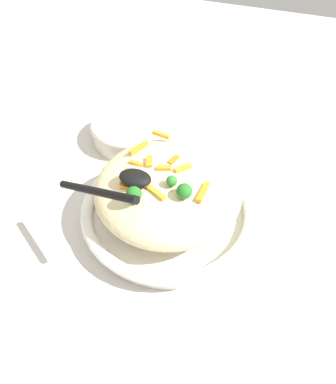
{
  "coord_description": "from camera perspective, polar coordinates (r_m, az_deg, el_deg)",
  "views": [
    {
      "loc": [
        0.16,
        -0.42,
        0.56
      ],
      "look_at": [
        0.0,
        0.0,
        0.08
      ],
      "focal_mm": 33.46,
      "sensor_mm": 36.0,
      "label": 1
    }
  ],
  "objects": [
    {
      "name": "carrot_piece_10",
      "position": [
        0.6,
        -6.11,
        0.68
      ],
      "size": [
        0.03,
        0.01,
        0.01
      ],
      "primitive_type": "cube",
      "rotation": [
        0.0,
        0.0,
        6.24
      ],
      "color": "orange",
      "rests_on": "pasta_mound"
    },
    {
      "name": "carrot_piece_6",
      "position": [
        0.58,
        -2.04,
        -0.09
      ],
      "size": [
        0.04,
        0.02,
        0.01
      ],
      "primitive_type": "cube",
      "rotation": [
        0.0,
        0.0,
        2.72
      ],
      "color": "orange",
      "rests_on": "pasta_mound"
    },
    {
      "name": "broccoli_floret_0",
      "position": [
        0.56,
        -5.46,
        -0.4
      ],
      "size": [
        0.03,
        0.03,
        0.03
      ],
      "color": "#205B1C",
      "rests_on": "pasta_mound"
    },
    {
      "name": "carrot_piece_2",
      "position": [
        0.63,
        -3.02,
        4.78
      ],
      "size": [
        0.02,
        0.03,
        0.01
      ],
      "primitive_type": "cube",
      "rotation": [
        0.0,
        0.0,
        5.08
      ],
      "color": "orange",
      "rests_on": "pasta_mound"
    },
    {
      "name": "carrot_piece_1",
      "position": [
        0.61,
        -0.72,
        3.64
      ],
      "size": [
        0.03,
        0.02,
        0.01
      ],
      "primitive_type": "cube",
      "rotation": [
        0.0,
        0.0,
        3.5
      ],
      "color": "orange",
      "rests_on": "pasta_mound"
    },
    {
      "name": "carrot_piece_4",
      "position": [
        0.67,
        -4.72,
        7.03
      ],
      "size": [
        0.02,
        0.04,
        0.01
      ],
      "primitive_type": "cube",
      "rotation": [
        0.0,
        0.0,
        1.18
      ],
      "color": "orange",
      "rests_on": "pasta_mound"
    },
    {
      "name": "carrot_piece_3",
      "position": [
        0.7,
        -1.11,
        9.15
      ],
      "size": [
        0.04,
        0.01,
        0.01
      ],
      "primitive_type": "cube",
      "rotation": [
        0.0,
        0.0,
        3.01
      ],
      "color": "orange",
      "rests_on": "pasta_mound"
    },
    {
      "name": "broccoli_floret_1",
      "position": [
        0.57,
        2.61,
        0.11
      ],
      "size": [
        0.03,
        0.03,
        0.03
      ],
      "color": "#205B1C",
      "rests_on": "pasta_mound"
    },
    {
      "name": "carrot_piece_0",
      "position": [
        0.59,
        5.57,
        -0.04
      ],
      "size": [
        0.01,
        0.04,
        0.01
      ],
      "primitive_type": "cube",
      "rotation": [
        0.0,
        0.0,
        1.54
      ],
      "color": "orange",
      "rests_on": "pasta_mound"
    },
    {
      "name": "carrot_piece_9",
      "position": [
        0.64,
        -4.96,
        4.48
      ],
      "size": [
        0.03,
        0.01,
        0.01
      ],
      "primitive_type": "cube",
      "rotation": [
        0.0,
        0.0,
        3.0
      ],
      "color": "orange",
      "rests_on": "pasta_mound"
    },
    {
      "name": "companion_bowl",
      "position": [
        0.89,
        -6.22,
        9.93
      ],
      "size": [
        0.18,
        0.18,
        0.05
      ],
      "color": "beige",
      "rests_on": "ground_plane"
    },
    {
      "name": "broccoli_floret_2",
      "position": [
        0.58,
        0.59,
        1.76
      ],
      "size": [
        0.02,
        0.02,
        0.02
      ],
      "color": "#296820",
      "rests_on": "pasta_mound"
    },
    {
      "name": "carrot_piece_8",
      "position": [
        0.61,
        -6.9,
        2.31
      ],
      "size": [
        0.02,
        0.04,
        0.01
      ],
      "primitive_type": "cube",
      "rotation": [
        0.0,
        0.0,
        4.92
      ],
      "color": "orange",
      "rests_on": "pasta_mound"
    },
    {
      "name": "serving_bowl",
      "position": [
        0.7,
        0.0,
        -3.14
      ],
      "size": [
        0.33,
        0.33,
        0.05
      ],
      "color": "white",
      "rests_on": "ground_plane"
    },
    {
      "name": "ground_plane",
      "position": [
        0.72,
        0.0,
        -4.52
      ],
      "size": [
        2.4,
        2.4,
        0.0
      ],
      "primitive_type": "plane",
      "color": "beige"
    },
    {
      "name": "carrot_piece_5",
      "position": [
        0.62,
        2.36,
        3.84
      ],
      "size": [
        0.03,
        0.03,
        0.01
      ],
      "primitive_type": "cube",
      "rotation": [
        0.0,
        0.0,
        0.88
      ],
      "color": "orange",
      "rests_on": "pasta_mound"
    },
    {
      "name": "pasta_mound",
      "position": [
        0.65,
        0.0,
        0.48
      ],
      "size": [
        0.27,
        0.27,
        0.09
      ],
      "primitive_type": "ellipsoid",
      "color": "beige",
      "rests_on": "serving_bowl"
    },
    {
      "name": "serving_spoon",
      "position": [
        0.57,
        -7.55,
        1.47
      ],
      "size": [
        0.17,
        0.13,
        0.09
      ],
      "color": "black",
      "rests_on": "pasta_mound"
    },
    {
      "name": "carrot_piece_7",
      "position": [
        0.64,
        0.76,
        5.14
      ],
      "size": [
        0.02,
        0.03,
        0.01
      ],
      "primitive_type": "cube",
      "rotation": [
        0.0,
        0.0,
        4.45
      ],
      "color": "orange",
      "rests_on": "pasta_mound"
    }
  ]
}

